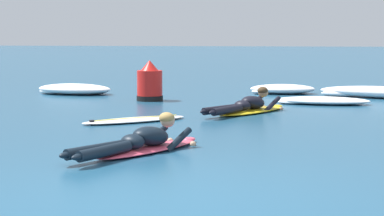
{
  "coord_description": "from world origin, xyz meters",
  "views": [
    {
      "loc": [
        1.2,
        -6.26,
        1.6
      ],
      "look_at": [
        -0.38,
        5.32,
        0.29
      ],
      "focal_mm": 63.71,
      "sensor_mm": 36.0,
      "label": 1
    }
  ],
  "objects_px": {
    "surfer_far": "(248,106)",
    "surfer_near": "(142,142)",
    "channel_marker_buoy": "(150,85)",
    "drifting_surfboard": "(134,120)"
  },
  "relations": [
    {
      "from": "surfer_near",
      "to": "channel_marker_buoy",
      "type": "bearing_deg",
      "value": 100.4
    },
    {
      "from": "surfer_near",
      "to": "channel_marker_buoy",
      "type": "height_order",
      "value": "channel_marker_buoy"
    },
    {
      "from": "surfer_near",
      "to": "drifting_surfboard",
      "type": "relative_size",
      "value": 1.23
    },
    {
      "from": "surfer_near",
      "to": "surfer_far",
      "type": "relative_size",
      "value": 0.98
    },
    {
      "from": "surfer_far",
      "to": "drifting_surfboard",
      "type": "height_order",
      "value": "surfer_far"
    },
    {
      "from": "surfer_near",
      "to": "channel_marker_buoy",
      "type": "distance_m",
      "value": 6.9
    },
    {
      "from": "surfer_near",
      "to": "channel_marker_buoy",
      "type": "relative_size",
      "value": 2.49
    },
    {
      "from": "drifting_surfboard",
      "to": "surfer_near",
      "type": "bearing_deg",
      "value": -75.41
    },
    {
      "from": "surfer_far",
      "to": "drifting_surfboard",
      "type": "relative_size",
      "value": 1.26
    },
    {
      "from": "surfer_far",
      "to": "surfer_near",
      "type": "bearing_deg",
      "value": -104.15
    }
  ]
}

